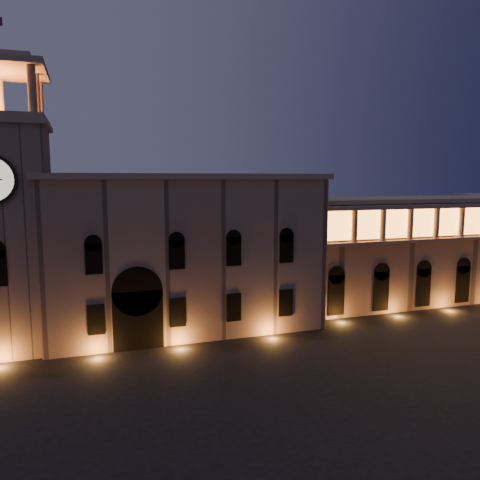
{
  "coord_description": "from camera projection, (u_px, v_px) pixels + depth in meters",
  "views": [
    {
      "loc": [
        -12.45,
        -30.14,
        17.06
      ],
      "look_at": [
        2.72,
        16.0,
        10.69
      ],
      "focal_mm": 35.0,
      "sensor_mm": 36.0,
      "label": 1
    }
  ],
  "objects": [
    {
      "name": "colonnade_wing",
      "position": [
        419.0,
        248.0,
        65.94
      ],
      "size": [
        40.6,
        11.5,
        14.5
      ],
      "color": "#846454",
      "rests_on": "ground"
    },
    {
      "name": "ground",
      "position": [
        273.0,
        412.0,
        34.46
      ],
      "size": [
        160.0,
        160.0,
        0.0
      ],
      "primitive_type": "plane",
      "color": "black",
      "rests_on": "ground"
    },
    {
      "name": "government_building",
      "position": [
        184.0,
        252.0,
        53.33
      ],
      "size": [
        30.8,
        12.8,
        17.6
      ],
      "color": "#8A695A",
      "rests_on": "ground"
    },
    {
      "name": "clock_tower",
      "position": [
        2.0,
        225.0,
        46.25
      ],
      "size": [
        9.8,
        9.8,
        32.4
      ],
      "color": "#8A695A",
      "rests_on": "ground"
    }
  ]
}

